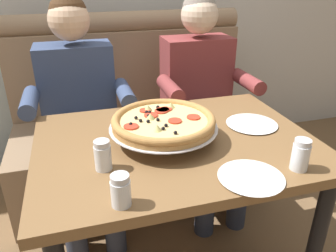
# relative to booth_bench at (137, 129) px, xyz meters

# --- Properties ---
(booth_bench) EXTENTS (1.57, 0.78, 1.13)m
(booth_bench) POSITION_rel_booth_bench_xyz_m (0.00, 0.00, 0.00)
(booth_bench) COLOR #937556
(booth_bench) RESTS_ON ground_plane
(dining_table) EXTENTS (1.10, 0.81, 0.76)m
(dining_table) POSITION_rel_booth_bench_xyz_m (0.00, -0.87, 0.26)
(dining_table) COLOR brown
(dining_table) RESTS_ON ground_plane
(diner_left) EXTENTS (0.54, 0.64, 1.27)m
(diner_left) POSITION_rel_booth_bench_xyz_m (-0.35, -0.27, 0.31)
(diner_left) COLOR #2D3342
(diner_left) RESTS_ON ground_plane
(diner_right) EXTENTS (0.54, 0.64, 1.27)m
(diner_right) POSITION_rel_booth_bench_xyz_m (0.35, -0.27, 0.31)
(diner_right) COLOR #2D3342
(diner_right) RESTS_ON ground_plane
(pizza) EXTENTS (0.43, 0.43, 0.11)m
(pizza) POSITION_rel_booth_bench_xyz_m (-0.05, -0.86, 0.44)
(pizza) COLOR silver
(pizza) RESTS_ON dining_table
(shaker_pepper_flakes) EXTENTS (0.06, 0.06, 0.11)m
(shaker_pepper_flakes) POSITION_rel_booth_bench_xyz_m (-0.30, -1.00, 0.41)
(shaker_pepper_flakes) COLOR white
(shaker_pepper_flakes) RESTS_ON dining_table
(shaker_oregano) EXTENTS (0.06, 0.06, 0.11)m
(shaker_oregano) POSITION_rel_booth_bench_xyz_m (0.34, -1.19, 0.41)
(shaker_oregano) COLOR white
(shaker_oregano) RESTS_ON dining_table
(shaker_parmesan) EXTENTS (0.06, 0.06, 0.10)m
(shaker_parmesan) POSITION_rel_booth_bench_xyz_m (-0.27, -1.21, 0.40)
(shaker_parmesan) COLOR white
(shaker_parmesan) RESTS_ON dining_table
(plate_near_left) EXTENTS (0.22, 0.22, 0.02)m
(plate_near_left) POSITION_rel_booth_bench_xyz_m (0.15, -1.20, 0.37)
(plate_near_left) COLOR white
(plate_near_left) RESTS_ON dining_table
(plate_near_right) EXTENTS (0.22, 0.22, 0.02)m
(plate_near_right) POSITION_rel_booth_bench_xyz_m (0.36, -0.83, 0.37)
(plate_near_right) COLOR white
(plate_near_right) RESTS_ON dining_table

